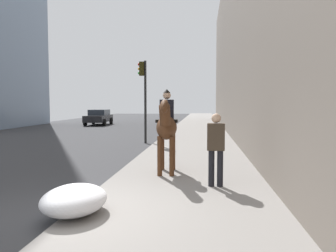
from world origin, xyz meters
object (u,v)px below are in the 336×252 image
pedestrian_greeting (216,145)px  car_near_lane (99,117)px  mounted_horse_near (167,126)px  traffic_light_near_curb (144,89)px

pedestrian_greeting → car_near_lane: bearing=25.7°
mounted_horse_near → pedestrian_greeting: bearing=40.2°
car_near_lane → traffic_light_near_curb: (-14.21, -6.75, 2.03)m
pedestrian_greeting → traffic_light_near_curb: (9.40, 3.32, 1.69)m
mounted_horse_near → traffic_light_near_curb: bearing=-168.5°
pedestrian_greeting → car_near_lane: size_ratio=0.38×
mounted_horse_near → pedestrian_greeting: 1.94m
mounted_horse_near → car_near_lane: mounted_horse_near is taller
mounted_horse_near → traffic_light_near_curb: traffic_light_near_curb is taller
traffic_light_near_curb → mounted_horse_near: bearing=-165.8°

